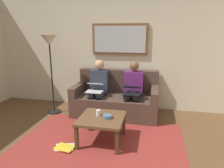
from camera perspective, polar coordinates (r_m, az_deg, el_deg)
wall_rear at (r=4.65m, az=2.36°, el=9.33°), size 6.00×0.12×2.60m
area_rug at (r=3.39m, az=-3.14°, el=-15.94°), size 2.60×1.80×0.01m
couch at (r=4.39m, az=1.15°, el=-4.18°), size 1.75×0.90×0.90m
framed_mirror at (r=4.54m, az=2.19°, el=12.37°), size 1.22×0.05×0.67m
coffee_table at (r=3.27m, az=-2.91°, el=-10.10°), size 0.69×0.69×0.42m
cup at (r=3.29m, az=-3.87°, el=-8.01°), size 0.07×0.07×0.09m
bowl at (r=3.20m, az=-1.30°, el=-9.06°), size 0.14×0.14×0.05m
person_left at (r=4.19m, az=5.92°, el=-0.96°), size 0.38×0.58×1.14m
laptop_black at (r=3.95m, az=5.53°, el=-1.71°), size 0.33×0.33×0.15m
person_right at (r=4.32m, az=-3.78°, el=-0.42°), size 0.38×0.58×1.14m
laptop_silver at (r=4.10m, az=-4.66°, el=-0.98°), size 0.32×0.38×0.17m
magazine_stack at (r=3.30m, az=-13.09°, el=-16.91°), size 0.32×0.28×0.03m
standing_lamp at (r=4.37m, az=-17.00°, el=9.32°), size 0.32×0.32×1.66m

